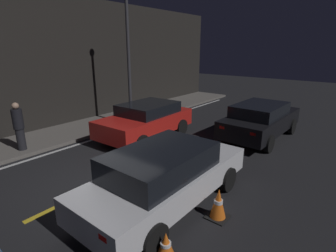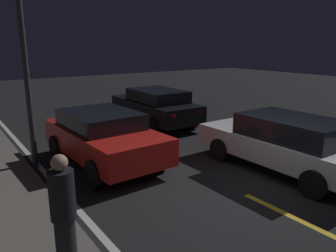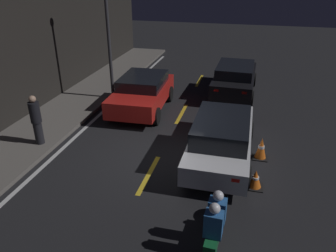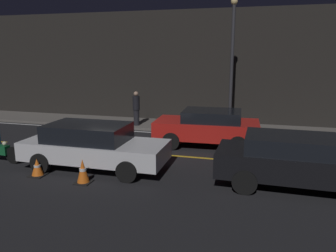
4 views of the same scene
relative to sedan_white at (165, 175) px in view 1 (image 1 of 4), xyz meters
The scene contains 13 objects.
ground_plane 2.08m from the sedan_white, 102.87° to the left, with size 56.00×56.00×0.00m, color black.
raised_curb 6.57m from the sedan_white, 93.78° to the left, with size 28.00×2.37×0.13m.
lane_dash_c 2.48m from the sedan_white, 127.21° to the left, with size 2.00×0.14×0.01m.
lane_dash_d 3.68m from the sedan_white, 31.54° to the left, with size 2.00×0.14×0.01m.
lane_dash_e 7.84m from the sedan_white, 13.98° to the left, with size 2.00×0.14×0.01m.
lane_solid_kerb 5.15m from the sedan_white, 94.85° to the left, with size 25.20×0.14×0.01m.
sedan_white is the anchor object (origin of this frame).
taxi_red 4.72m from the sedan_white, 48.73° to the left, with size 4.07×2.12×1.42m.
van_black 6.02m from the sedan_white, ahead, with size 4.36×1.97×1.43m.
traffic_cone_near 1.75m from the sedan_white, 140.47° to the right, with size 0.45×0.45×0.53m.
traffic_cone_mid 1.32m from the sedan_white, 75.98° to the right, with size 0.45×0.45×0.69m.
pedestrian 5.90m from the sedan_white, 97.04° to the left, with size 0.34×0.34×1.66m.
street_lamp 6.90m from the sedan_white, 53.54° to the left, with size 0.28×0.28×5.76m.
Camera 1 is at (-3.74, -5.31, 3.55)m, focal length 28.00 mm.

